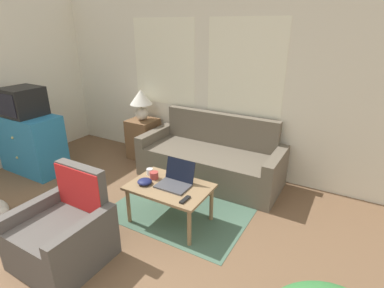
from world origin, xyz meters
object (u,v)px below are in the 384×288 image
at_px(television, 23,102).
at_px(laptop, 176,180).
at_px(cup_navy, 150,172).
at_px(coffee_table, 170,190).
at_px(armchair, 66,234).
at_px(snack_bowl, 145,182).
at_px(tv_remote, 185,200).
at_px(cup_yellow, 154,175).
at_px(couch, 211,160).
at_px(table_lamp, 141,101).

bearing_deg(television, laptop, 0.19).
bearing_deg(cup_navy, coffee_table, -17.01).
height_order(armchair, coffee_table, armchair).
bearing_deg(armchair, snack_bowl, 73.06).
bearing_deg(coffee_table, tv_remote, -29.34).
xyz_separation_m(laptop, tv_remote, (0.25, -0.22, -0.05)).
height_order(coffee_table, cup_yellow, cup_yellow).
relative_size(couch, cup_yellow, 20.88).
distance_m(coffee_table, laptop, 0.13).
bearing_deg(cup_yellow, snack_bowl, -95.04).
distance_m(armchair, cup_yellow, 1.09).
xyz_separation_m(couch, tv_remote, (0.37, -1.35, 0.19)).
xyz_separation_m(coffee_table, cup_yellow, (-0.25, 0.05, 0.09)).
xyz_separation_m(table_lamp, laptop, (1.44, -1.23, -0.46)).
xyz_separation_m(armchair, television, (-1.99, 1.02, 0.81)).
height_order(television, tv_remote, television).
xyz_separation_m(snack_bowl, tv_remote, (0.56, -0.07, -0.02)).
distance_m(table_lamp, coffee_table, 1.98).
xyz_separation_m(couch, cup_yellow, (-0.18, -1.12, 0.22)).
relative_size(television, tv_remote, 3.21).
xyz_separation_m(television, table_lamp, (1.13, 1.24, -0.11)).
relative_size(armchair, coffee_table, 0.98).
distance_m(coffee_table, tv_remote, 0.35).
height_order(armchair, table_lamp, table_lamp).
distance_m(armchair, television, 2.38).
height_order(table_lamp, snack_bowl, table_lamp).
height_order(couch, tv_remote, couch).
bearing_deg(laptop, tv_remote, -41.39).
relative_size(table_lamp, snack_bowl, 3.08).
height_order(couch, snack_bowl, couch).
bearing_deg(tv_remote, television, 175.62).
relative_size(couch, snack_bowl, 12.59).
bearing_deg(cup_navy, snack_bowl, -66.85).
bearing_deg(snack_bowl, laptop, 27.28).
relative_size(laptop, cup_navy, 4.66).
bearing_deg(coffee_table, snack_bowl, -158.72).
relative_size(couch, coffee_table, 2.27).
distance_m(laptop, tv_remote, 0.34).
bearing_deg(snack_bowl, couch, 81.42).
xyz_separation_m(cup_navy, cup_yellow, (0.10, -0.05, 0.00)).
bearing_deg(table_lamp, tv_remote, -40.70).
xyz_separation_m(cup_yellow, tv_remote, (0.55, -0.22, -0.03)).
distance_m(cup_yellow, tv_remote, 0.59).
bearing_deg(laptop, couch, 95.75).
relative_size(coffee_table, snack_bowl, 5.55).
distance_m(armchair, tv_remote, 1.17).
xyz_separation_m(cup_navy, tv_remote, (0.65, -0.28, -0.03)).
bearing_deg(cup_yellow, armchair, -105.19).
bearing_deg(snack_bowl, armchair, -106.94).
bearing_deg(cup_yellow, television, -179.81).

